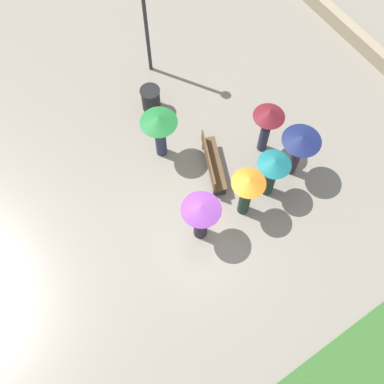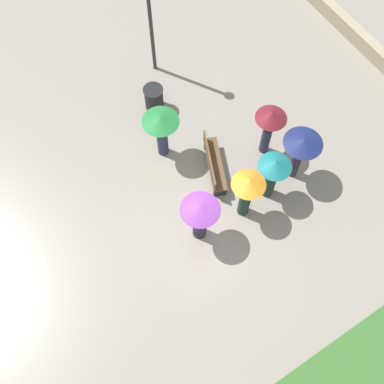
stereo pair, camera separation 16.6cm
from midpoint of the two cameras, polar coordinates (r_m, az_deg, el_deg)
ground_plane at (r=14.00m, az=1.79°, el=-3.81°), size 90.00×90.00×0.00m
park_bench at (r=14.36m, az=2.82°, el=3.41°), size 1.87×1.12×0.90m
trash_bin at (r=15.75m, az=-4.23°, el=11.03°), size 0.65×0.65×0.87m
crowd_person_maroon at (r=14.10m, az=9.54°, el=8.09°), size 0.92×0.92×1.97m
crowd_person_teal at (r=13.49m, az=9.94°, el=2.36°), size 0.94×0.94×1.84m
crowd_person_purple at (r=12.65m, az=1.34°, el=-2.63°), size 1.08×1.08×1.90m
crowd_person_orange at (r=13.02m, az=6.93°, el=0.21°), size 0.93×0.93×1.95m
crowd_person_navy at (r=13.84m, az=13.14°, el=5.06°), size 1.11×1.11×1.89m
crowd_person_green at (r=13.97m, az=-3.35°, el=7.74°), size 1.09×1.09×1.86m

